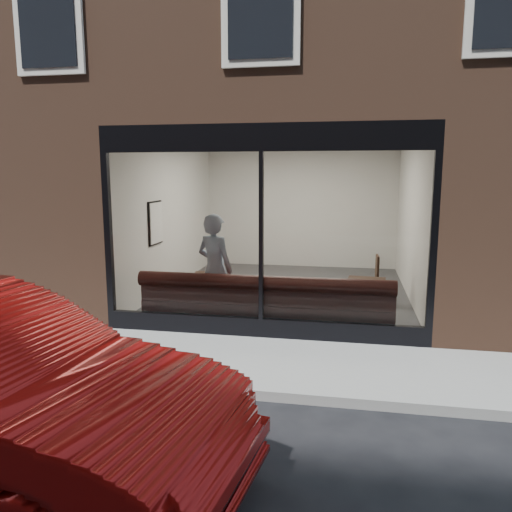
% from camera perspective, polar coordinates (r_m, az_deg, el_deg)
% --- Properties ---
extents(ground, '(120.00, 120.00, 0.00)m').
position_cam_1_polar(ground, '(5.90, -3.04, -15.53)').
color(ground, black).
rests_on(ground, ground).
extents(sidewalk_near, '(40.00, 2.00, 0.01)m').
position_cam_1_polar(sidewalk_near, '(6.80, -1.00, -12.00)').
color(sidewalk_near, gray).
rests_on(sidewalk_near, ground).
extents(kerb_near, '(40.00, 0.10, 0.12)m').
position_cam_1_polar(kerb_near, '(5.83, -3.16, -15.20)').
color(kerb_near, gray).
rests_on(kerb_near, ground).
extents(host_building_pier_left, '(2.50, 12.00, 3.20)m').
position_cam_1_polar(host_building_pier_left, '(14.15, -10.26, 5.72)').
color(host_building_pier_left, brown).
rests_on(host_building_pier_left, ground).
extents(host_building_pier_right, '(2.50, 12.00, 3.20)m').
position_cam_1_polar(host_building_pier_right, '(13.45, 21.28, 5.04)').
color(host_building_pier_right, brown).
rests_on(host_building_pier_right, ground).
extents(host_building_backfill, '(5.00, 6.00, 3.20)m').
position_cam_1_polar(host_building_backfill, '(16.27, 6.15, 6.29)').
color(host_building_backfill, brown).
rests_on(host_building_backfill, ground).
extents(cafe_floor, '(6.00, 6.00, 0.00)m').
position_cam_1_polar(cafe_floor, '(10.57, 3.39, -4.07)').
color(cafe_floor, '#2D2D30').
rests_on(cafe_floor, ground).
extents(cafe_ceiling, '(6.00, 6.00, 0.00)m').
position_cam_1_polar(cafe_ceiling, '(10.30, 3.57, 13.35)').
color(cafe_ceiling, white).
rests_on(cafe_ceiling, host_building_upper).
extents(cafe_wall_back, '(5.00, 0.00, 5.00)m').
position_cam_1_polar(cafe_wall_back, '(13.28, 5.11, 5.59)').
color(cafe_wall_back, silver).
rests_on(cafe_wall_back, ground).
extents(cafe_wall_left, '(0.00, 6.00, 6.00)m').
position_cam_1_polar(cafe_wall_left, '(10.91, -9.66, 4.65)').
color(cafe_wall_left, silver).
rests_on(cafe_wall_left, ground).
extents(cafe_wall_right, '(0.00, 6.00, 6.00)m').
position_cam_1_polar(cafe_wall_right, '(10.30, 17.38, 4.08)').
color(cafe_wall_right, silver).
rests_on(cafe_wall_right, ground).
extents(storefront_kick, '(5.00, 0.10, 0.30)m').
position_cam_1_polar(storefront_kick, '(7.72, 0.58, -8.19)').
color(storefront_kick, black).
rests_on(storefront_kick, ground).
extents(storefront_header, '(5.00, 0.10, 0.40)m').
position_cam_1_polar(storefront_header, '(7.37, 0.62, 13.42)').
color(storefront_header, black).
rests_on(storefront_header, host_building_upper).
extents(storefront_mullion, '(0.06, 0.10, 2.50)m').
position_cam_1_polar(storefront_mullion, '(7.42, 0.60, 2.17)').
color(storefront_mullion, black).
rests_on(storefront_mullion, storefront_kick).
extents(storefront_glass, '(4.80, 0.00, 4.80)m').
position_cam_1_polar(storefront_glass, '(7.39, 0.56, 2.14)').
color(storefront_glass, white).
rests_on(storefront_glass, storefront_kick).
extents(banquette, '(4.00, 0.55, 0.45)m').
position_cam_1_polar(banquette, '(8.08, 1.09, -6.84)').
color(banquette, '#3B1C15').
rests_on(banquette, cafe_floor).
extents(person, '(0.79, 0.67, 1.84)m').
position_cam_1_polar(person, '(8.29, -4.72, -1.49)').
color(person, '#9CB3CA').
rests_on(person, cafe_floor).
extents(cafe_table_left, '(0.64, 0.64, 0.03)m').
position_cam_1_polar(cafe_table_left, '(8.71, -5.34, -2.18)').
color(cafe_table_left, black).
rests_on(cafe_table_left, cafe_floor).
extents(cafe_table_right, '(0.67, 0.67, 0.04)m').
position_cam_1_polar(cafe_table_right, '(8.38, 12.46, -2.82)').
color(cafe_table_right, black).
rests_on(cafe_table_right, cafe_floor).
extents(cafe_chair_right, '(0.40, 0.40, 0.04)m').
position_cam_1_polar(cafe_chair_right, '(9.83, 12.47, -4.00)').
color(cafe_chair_right, black).
rests_on(cafe_chair_right, cafe_floor).
extents(wall_poster, '(0.02, 0.60, 0.79)m').
position_cam_1_polar(wall_poster, '(10.00, -11.34, 3.73)').
color(wall_poster, white).
rests_on(wall_poster, cafe_wall_left).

